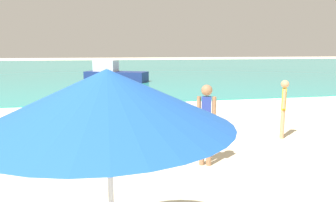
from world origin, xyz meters
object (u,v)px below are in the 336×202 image
Objects in this scene: boat_near at (114,74)px; beach_umbrella at (108,98)px; frisbee at (162,163)px; person_distant at (284,105)px; person_standing at (206,120)px.

beach_umbrella reaches higher than boat_near.
frisbee is 4.18m from beach_umbrella.
frisbee is 3.98m from person_distant.
person_distant is 0.33× the size of boat_near.
beach_umbrella is (-4.80, -4.70, 1.11)m from person_distant.
frisbee is at bearing 140.44° from person_distant.
person_standing is 0.35× the size of boat_near.
beach_umbrella reaches higher than person_distant.
beach_umbrella reaches higher than person_standing.
person_standing is 17.57m from boat_near.
boat_near is at bearing 88.43° from beach_umbrella.
person_distant is (3.67, 1.23, 0.92)m from frisbee.
boat_near is at bearing 116.69° from person_standing.
person_distant is at bearing 44.41° from beach_umbrella.
beach_umbrella is at bearing -107.98° from frisbee.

